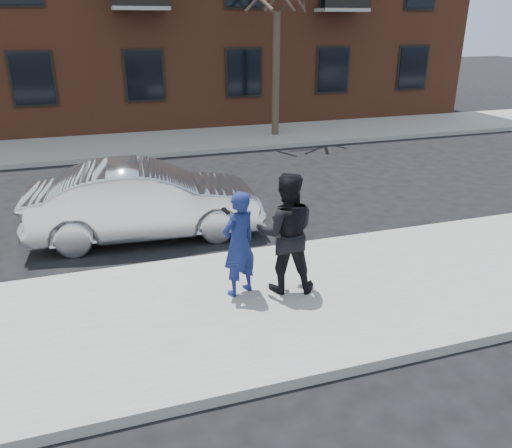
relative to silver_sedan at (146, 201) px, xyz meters
name	(u,v)px	position (x,y,z in m)	size (l,w,h in m)	color
ground	(245,304)	(1.07, -3.15, -0.74)	(100.00, 100.00, 0.00)	black
near_sidewalk	(250,309)	(1.07, -3.40, -0.66)	(50.00, 3.50, 0.15)	gray
near_curb	(220,258)	(1.07, -1.60, -0.66)	(50.00, 0.10, 0.15)	#999691
far_sidewalk	(152,143)	(1.07, 8.10, -0.66)	(50.00, 3.50, 0.15)	gray
far_curb	(159,155)	(1.07, 6.30, -0.66)	(50.00, 0.10, 0.15)	#999691
silver_sedan	(146,201)	(0.00, 0.00, 0.00)	(1.57, 4.49, 1.48)	silver
man_hoodie	(239,244)	(1.02, -3.02, 0.22)	(0.70, 0.60, 1.62)	navy
man_peacoat	(286,233)	(1.73, -3.11, 0.34)	(1.06, 0.93, 1.86)	black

